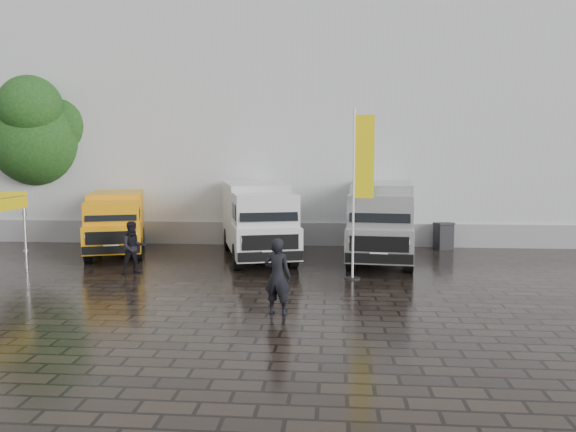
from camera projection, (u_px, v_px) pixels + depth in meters
name	position (u px, v px, depth m)	size (l,w,h in m)	color
ground	(310.00, 288.00, 16.76)	(120.00, 120.00, 0.00)	black
exhibition_hall	(357.00, 119.00, 31.81)	(44.00, 16.00, 12.00)	silver
hall_plinth	(363.00, 235.00, 24.42)	(44.00, 0.15, 1.00)	gray
van_yellow	(116.00, 224.00, 22.37)	(2.03, 5.27, 2.43)	orange
van_white	(257.00, 221.00, 21.44)	(2.20, 6.59, 2.86)	silver
van_silver	(381.00, 222.00, 21.06)	(2.21, 6.63, 2.87)	#A3A6A7
flagpole	(360.00, 184.00, 17.62)	(0.88, 0.50, 5.40)	black
tree	(38.00, 134.00, 25.76)	(4.28, 4.30, 7.68)	black
wheelie_bin	(443.00, 236.00, 23.60)	(0.68, 0.68, 1.13)	black
person_front	(278.00, 276.00, 13.82)	(0.70, 0.46, 1.92)	black
person_tent	(133.00, 248.00, 18.67)	(0.85, 0.67, 1.76)	black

